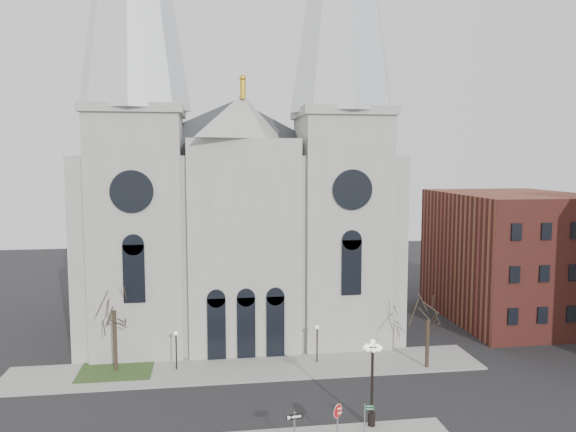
{
  "coord_description": "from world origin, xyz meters",
  "views": [
    {
      "loc": [
        -3.3,
        -34.86,
        17.75
      ],
      "look_at": [
        2.94,
        8.0,
        13.3
      ],
      "focal_mm": 35.0,
      "sensor_mm": 36.0,
      "label": 1
    }
  ],
  "objects": [
    {
      "name": "ground",
      "position": [
        0.0,
        0.0,
        0.0
      ],
      "size": [
        160.0,
        160.0,
        0.0
      ],
      "primitive_type": "plane",
      "color": "black",
      "rests_on": "ground"
    },
    {
      "name": "sidewalk_far",
      "position": [
        0.0,
        11.0,
        0.07
      ],
      "size": [
        40.0,
        6.0,
        0.14
      ],
      "primitive_type": "cube",
      "color": "gray",
      "rests_on": "ground"
    },
    {
      "name": "grass_patch",
      "position": [
        -11.0,
        12.0,
        0.09
      ],
      "size": [
        6.0,
        5.0,
        0.18
      ],
      "primitive_type": "cube",
      "color": "#2D461E",
      "rests_on": "ground"
    },
    {
      "name": "cathedral",
      "position": [
        0.0,
        22.86,
        18.48
      ],
      "size": [
        33.0,
        26.66,
        54.0
      ],
      "color": "#99958E",
      "rests_on": "ground"
    },
    {
      "name": "bg_building_brick",
      "position": [
        30.0,
        22.0,
        7.0
      ],
      "size": [
        14.0,
        18.0,
        14.0
      ],
      "primitive_type": "cube",
      "color": "brown",
      "rests_on": "ground"
    },
    {
      "name": "tree_left",
      "position": [
        -11.0,
        12.0,
        5.58
      ],
      "size": [
        3.2,
        3.2,
        7.5
      ],
      "color": "black",
      "rests_on": "ground"
    },
    {
      "name": "tree_right",
      "position": [
        15.0,
        9.0,
        4.47
      ],
      "size": [
        3.2,
        3.2,
        6.0
      ],
      "color": "black",
      "rests_on": "ground"
    },
    {
      "name": "ped_lamp_left",
      "position": [
        -6.0,
        11.5,
        2.33
      ],
      "size": [
        0.32,
        0.32,
        3.26
      ],
      "color": "black",
      "rests_on": "sidewalk_far"
    },
    {
      "name": "ped_lamp_right",
      "position": [
        6.0,
        11.5,
        2.33
      ],
      "size": [
        0.32,
        0.32,
        3.26
      ],
      "color": "black",
      "rests_on": "sidewalk_far"
    },
    {
      "name": "stop_sign",
      "position": [
        4.51,
        -2.45,
        1.97
      ],
      "size": [
        0.88,
        0.33,
        2.57
      ],
      "rotation": [
        0.0,
        0.0,
        0.34
      ],
      "color": "slate",
      "rests_on": "sidewalk_near"
    },
    {
      "name": "globe_lamp",
      "position": [
        7.29,
        -0.5,
        3.84
      ],
      "size": [
        1.46,
        1.46,
        5.89
      ],
      "rotation": [
        0.0,
        0.0,
        -0.17
      ],
      "color": "black",
      "rests_on": "sidewalk_near"
    },
    {
      "name": "one_way_sign",
      "position": [
        1.75,
        -2.85,
        1.74
      ],
      "size": [
        1.05,
        0.2,
        2.4
      ],
      "rotation": [
        0.0,
        0.0,
        0.15
      ],
      "color": "slate",
      "rests_on": "sidewalk_near"
    },
    {
      "name": "street_name_sign",
      "position": [
        6.62,
        -1.45,
        1.32
      ],
      "size": [
        0.62,
        0.19,
        1.96
      ],
      "rotation": [
        0.0,
        0.0,
        -0.23
      ],
      "color": "slate",
      "rests_on": "sidewalk_near"
    }
  ]
}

